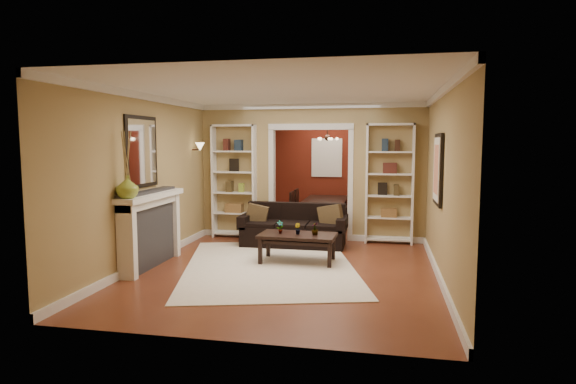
% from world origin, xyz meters
% --- Properties ---
extents(floor, '(8.00, 8.00, 0.00)m').
position_xyz_m(floor, '(0.00, 0.00, 0.00)').
color(floor, brown).
rests_on(floor, ground).
extents(ceiling, '(8.00, 8.00, 0.00)m').
position_xyz_m(ceiling, '(0.00, 0.00, 2.70)').
color(ceiling, white).
rests_on(ceiling, ground).
extents(wall_back, '(8.00, 0.00, 8.00)m').
position_xyz_m(wall_back, '(0.00, 4.00, 1.35)').
color(wall_back, tan).
rests_on(wall_back, ground).
extents(wall_front, '(8.00, 0.00, 8.00)m').
position_xyz_m(wall_front, '(0.00, -4.00, 1.35)').
color(wall_front, tan).
rests_on(wall_front, ground).
extents(wall_left, '(0.00, 8.00, 8.00)m').
position_xyz_m(wall_left, '(-2.25, 0.00, 1.35)').
color(wall_left, tan).
rests_on(wall_left, ground).
extents(wall_right, '(0.00, 8.00, 8.00)m').
position_xyz_m(wall_right, '(2.25, 0.00, 1.35)').
color(wall_right, tan).
rests_on(wall_right, ground).
extents(partition_wall, '(4.50, 0.15, 2.70)m').
position_xyz_m(partition_wall, '(0.00, 1.20, 1.35)').
color(partition_wall, tan).
rests_on(partition_wall, floor).
extents(red_back_panel, '(4.44, 0.04, 2.64)m').
position_xyz_m(red_back_panel, '(0.00, 3.97, 1.32)').
color(red_back_panel, maroon).
rests_on(red_back_panel, floor).
extents(dining_window, '(0.78, 0.03, 0.98)m').
position_xyz_m(dining_window, '(0.00, 3.93, 1.55)').
color(dining_window, '#8CA5CC').
rests_on(dining_window, wall_back).
extents(area_rug, '(3.43, 4.16, 0.01)m').
position_xyz_m(area_rug, '(-0.30, -1.13, 0.01)').
color(area_rug, white).
rests_on(area_rug, floor).
extents(sofa, '(1.99, 0.86, 0.78)m').
position_xyz_m(sofa, '(-0.21, 0.45, 0.39)').
color(sofa, black).
rests_on(sofa, floor).
extents(pillow_left, '(0.40, 0.14, 0.39)m').
position_xyz_m(pillow_left, '(-0.92, 0.43, 0.58)').
color(pillow_left, brown).
rests_on(pillow_left, sofa).
extents(pillow_right, '(0.46, 0.26, 0.44)m').
position_xyz_m(pillow_right, '(0.50, 0.43, 0.60)').
color(pillow_right, brown).
rests_on(pillow_right, sofa).
extents(coffee_table, '(1.26, 0.72, 0.47)m').
position_xyz_m(coffee_table, '(0.09, -0.79, 0.23)').
color(coffee_table, black).
rests_on(coffee_table, floor).
extents(plant_left, '(0.13, 0.13, 0.21)m').
position_xyz_m(plant_left, '(-0.20, -0.79, 0.57)').
color(plant_left, '#336626').
rests_on(plant_left, coffee_table).
extents(plant_center, '(0.13, 0.13, 0.18)m').
position_xyz_m(plant_center, '(0.09, -0.79, 0.55)').
color(plant_center, '#336626').
rests_on(plant_center, coffee_table).
extents(plant_right, '(0.15, 0.15, 0.20)m').
position_xyz_m(plant_right, '(0.37, -0.79, 0.56)').
color(plant_right, '#336626').
rests_on(plant_right, coffee_table).
extents(bookshelf_left, '(0.90, 0.30, 2.30)m').
position_xyz_m(bookshelf_left, '(-1.55, 1.03, 1.15)').
color(bookshelf_left, white).
rests_on(bookshelf_left, floor).
extents(bookshelf_right, '(0.90, 0.30, 2.30)m').
position_xyz_m(bookshelf_right, '(1.55, 1.03, 1.15)').
color(bookshelf_right, white).
rests_on(bookshelf_right, floor).
extents(fireplace, '(0.32, 1.70, 1.16)m').
position_xyz_m(fireplace, '(-2.09, -1.50, 0.58)').
color(fireplace, white).
rests_on(fireplace, floor).
extents(vase, '(0.40, 0.40, 0.32)m').
position_xyz_m(vase, '(-2.09, -2.20, 1.32)').
color(vase, '#89A134').
rests_on(vase, fireplace).
extents(mirror, '(0.03, 0.95, 1.10)m').
position_xyz_m(mirror, '(-2.23, -1.50, 1.80)').
color(mirror, silver).
rests_on(mirror, wall_left).
extents(wall_sconce, '(0.18, 0.18, 0.22)m').
position_xyz_m(wall_sconce, '(-2.15, 0.55, 1.83)').
color(wall_sconce, '#FFE0A5').
rests_on(wall_sconce, wall_left).
extents(framed_art, '(0.04, 0.85, 1.05)m').
position_xyz_m(framed_art, '(2.21, -1.00, 1.55)').
color(framed_art, black).
rests_on(framed_art, wall_right).
extents(dining_table, '(1.76, 0.98, 0.62)m').
position_xyz_m(dining_table, '(0.15, 2.79, 0.31)').
color(dining_table, black).
rests_on(dining_table, floor).
extents(dining_chair_nw, '(0.48, 0.48, 0.83)m').
position_xyz_m(dining_chair_nw, '(-0.40, 2.49, 0.42)').
color(dining_chair_nw, black).
rests_on(dining_chair_nw, floor).
extents(dining_chair_ne, '(0.46, 0.46, 0.92)m').
position_xyz_m(dining_chair_ne, '(0.70, 2.49, 0.46)').
color(dining_chair_ne, black).
rests_on(dining_chair_ne, floor).
extents(dining_chair_sw, '(0.46, 0.46, 0.84)m').
position_xyz_m(dining_chair_sw, '(-0.40, 3.09, 0.42)').
color(dining_chair_sw, black).
rests_on(dining_chair_sw, floor).
extents(dining_chair_se, '(0.49, 0.49, 0.84)m').
position_xyz_m(dining_chair_se, '(0.70, 3.09, 0.42)').
color(dining_chair_se, black).
rests_on(dining_chair_se, floor).
extents(chandelier, '(0.50, 0.50, 0.30)m').
position_xyz_m(chandelier, '(0.00, 2.70, 2.02)').
color(chandelier, '#3D251B').
rests_on(chandelier, ceiling).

